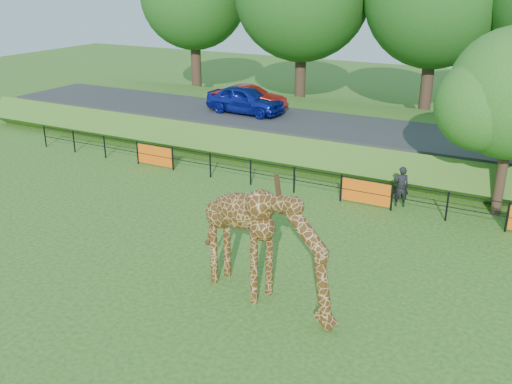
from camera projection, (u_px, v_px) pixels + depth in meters
ground at (179, 279)px, 16.59m from camera, size 90.00×90.00×0.00m
giraffe at (266, 246)px, 14.96m from camera, size 4.67×2.00×3.29m
perimeter_fence at (294, 180)px, 22.98m from camera, size 28.07×0.10×1.10m
embankment at (355, 134)px, 29.12m from camera, size 40.00×9.00×1.30m
road at (346, 127)px, 27.63m from camera, size 40.00×5.00×0.12m
car_blue at (245, 100)px, 29.94m from camera, size 4.36×2.00×1.45m
car_red at (249, 99)px, 30.47m from camera, size 4.13×1.71×1.33m
visitor at (401, 186)px, 21.57m from camera, size 0.68×0.57×1.59m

